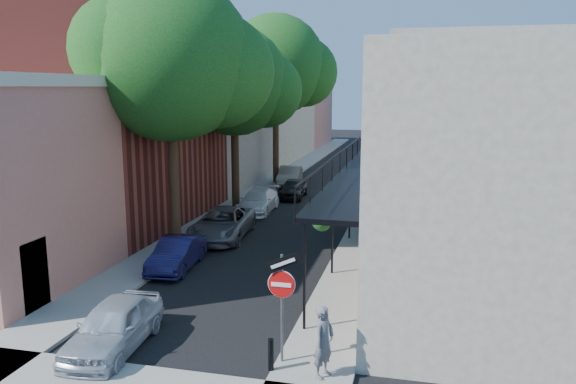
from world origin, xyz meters
The scene contains 18 objects.
ground centered at (0.00, 0.00, 0.00)m, with size 160.00×160.00×0.00m, color black.
road_surface centered at (0.00, 30.00, 0.01)m, with size 6.00×64.00×0.01m, color black.
sidewalk_left centered at (-4.00, 30.00, 0.06)m, with size 2.00×64.00×0.12m, color gray.
sidewalk_right centered at (4.00, 30.00, 0.06)m, with size 2.00×64.00×0.12m, color gray.
buildings_left centered at (-9.30, 28.76, 4.94)m, with size 10.10×59.10×12.00m.
buildings_right centered at (8.99, 29.49, 4.42)m, with size 9.80×55.00×10.00m.
sign_post centered at (3.16, 0.97, 2.04)m, with size 0.89×0.17×2.99m.
bollard centered at (3.00, 0.50, 0.52)m, with size 0.14×0.14×0.80m, color black.
oak_near centered at (-3.37, 10.26, 7.88)m, with size 7.48×6.80×11.42m.
oak_mid centered at (-3.42, 18.23, 7.06)m, with size 6.60×6.00×10.20m.
oak_far centered at (-3.35, 27.27, 8.26)m, with size 7.70×7.00×11.90m.
parked_car_a centered at (-1.40, 0.83, 0.66)m, with size 1.56×3.88×1.32m, color #ADB6C0.
parked_car_b centered at (-2.60, 7.43, 0.61)m, with size 1.28×3.68×1.21m, color #171542.
parked_car_c centered at (-2.45, 12.04, 0.69)m, with size 2.28×4.95×1.37m, color slate.
parked_car_d centered at (-2.40, 17.72, 0.62)m, with size 1.74×4.29×1.24m, color white.
parked_car_e centered at (-1.40, 22.11, 0.60)m, with size 1.42×3.54×1.21m, color black.
parked_car_f centered at (-2.60, 26.27, 0.69)m, with size 1.46×4.18×1.38m, color gray.
pedestrian centered at (4.29, 0.50, 1.00)m, with size 0.64×0.42×1.76m, color slate.
Camera 1 is at (6.33, -11.65, 6.88)m, focal length 35.00 mm.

